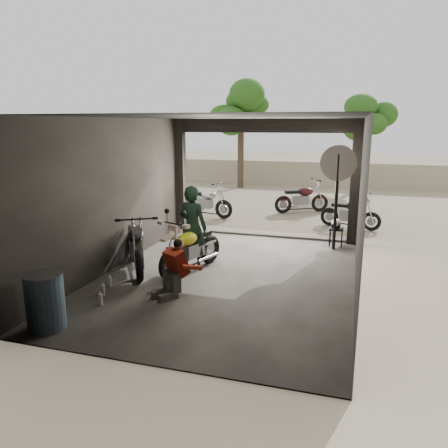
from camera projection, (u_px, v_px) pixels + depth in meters
The scene contains 16 objects.
ground at pixel (228, 278), 8.93m from camera, with size 80.00×80.00×0.00m, color #7A6D56.
garage at pixel (235, 211), 9.15m from camera, with size 7.00×7.13×3.20m.
boundary_wall at pixel (306, 174), 21.85m from camera, with size 18.00×0.30×1.20m, color gray.
tree_left at pixel (241, 103), 20.53m from camera, with size 2.20×2.20×5.60m.
tree_right at pixel (369, 113), 20.40m from camera, with size 2.20×2.20×5.00m.
main_bike at pixel (191, 245), 9.18m from camera, with size 0.72×1.76×1.17m, color beige, non-canonical shape.
left_bike at pixel (136, 242), 9.25m from camera, with size 0.77×1.87×1.26m, color black, non-canonical shape.
outside_bike_a at pixel (205, 199), 14.61m from camera, with size 0.73×1.78×1.20m, color black, non-canonical shape.
outside_bike_b at pixel (302, 196), 15.29m from camera, with size 0.71×1.73×1.17m, color #390D11, non-canonical shape.
outside_bike_c at pixel (350, 211), 13.00m from camera, with size 0.65×1.58×1.07m, color black, non-canonical shape.
rider at pixel (192, 227), 9.33m from camera, with size 0.66×0.44×1.82m, color black.
mechanic at pixel (172, 270), 7.83m from camera, with size 0.52×0.71×1.02m, color #A72F16, non-canonical shape.
stool at pixel (336, 231), 11.08m from camera, with size 0.35×0.35×0.49m.
helmet at pixel (336, 223), 11.06m from camera, with size 0.25×0.26×0.24m, color silver.
oil_drum at pixel (45, 302), 6.60m from camera, with size 0.57×0.57×0.89m, color #3B5163.
sign_post at pixel (337, 179), 10.49m from camera, with size 0.86×0.08×2.59m.
Camera 1 is at (2.37, -8.12, 3.09)m, focal length 35.00 mm.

